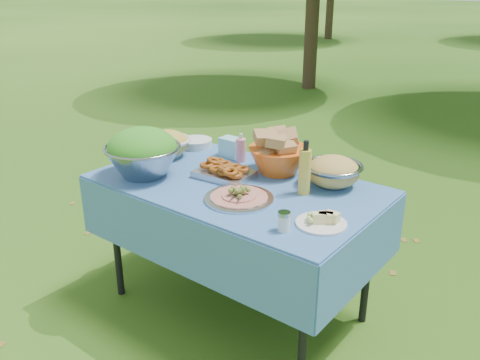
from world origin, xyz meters
name	(u,v)px	position (x,y,z in m)	size (l,w,h in m)	color
ground	(237,306)	(0.00, 0.00, 0.00)	(80.00, 80.00, 0.00)	black
picnic_table	(237,248)	(0.00, 0.00, 0.38)	(1.46, 0.86, 0.76)	#76B4E3
salad_bowl	(143,152)	(-0.45, -0.22, 0.89)	(0.40, 0.40, 0.26)	gray
pasta_bowl_white	(167,143)	(-0.58, 0.08, 0.84)	(0.27, 0.27, 0.15)	silver
plate_stack	(196,143)	(-0.57, 0.31, 0.79)	(0.20, 0.20, 0.05)	silver
wipes_box	(231,147)	(-0.29, 0.31, 0.82)	(0.12, 0.09, 0.11)	#91DAE5
sanitizer_bottle	(241,148)	(-0.18, 0.27, 0.84)	(0.06, 0.06, 0.16)	pink
bread_bowl	(278,153)	(0.08, 0.26, 0.87)	(0.32, 0.32, 0.22)	orange
pasta_bowl_steel	(333,171)	(0.40, 0.28, 0.84)	(0.29, 0.29, 0.15)	gray
fried_tray	(224,171)	(-0.10, 0.03, 0.80)	(0.29, 0.21, 0.07)	#B1B0B5
charcuterie_platter	(239,192)	(0.14, -0.16, 0.80)	(0.33, 0.33, 0.08)	#BABDC3
oil_bottle	(305,168)	(0.34, 0.10, 0.90)	(0.06, 0.06, 0.27)	gold
cheese_plate	(321,218)	(0.58, -0.15, 0.79)	(0.22, 0.22, 0.06)	silver
shaker	(284,221)	(0.48, -0.29, 0.80)	(0.05, 0.05, 0.09)	silver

